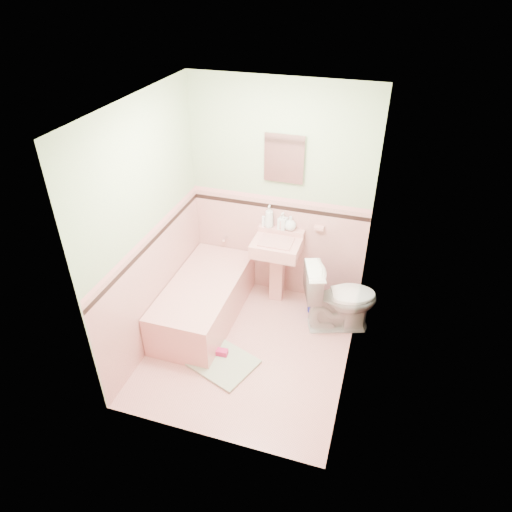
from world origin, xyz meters
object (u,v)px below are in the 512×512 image
(medicine_cabinet, at_px, (284,158))
(soap_bottle_left, at_px, (269,216))
(soap_bottle_mid, at_px, (283,221))
(bucket, at_px, (316,303))
(toilet, at_px, (340,297))
(shoe, at_px, (220,352))
(sink, at_px, (276,272))
(bathtub, at_px, (204,301))
(soap_bottle_right, at_px, (290,223))

(medicine_cabinet, bearing_deg, soap_bottle_left, -168.11)
(soap_bottle_mid, bearing_deg, bucket, -25.86)
(toilet, relative_size, shoe, 5.12)
(bucket, distance_m, shoe, 1.28)
(sink, bearing_deg, bathtub, -142.07)
(bucket, relative_size, shoe, 1.53)
(soap_bottle_left, bearing_deg, medicine_cabinet, 11.89)
(soap_bottle_mid, distance_m, soap_bottle_right, 0.09)
(shoe, bearing_deg, toilet, 33.98)
(bathtub, height_order, sink, sink)
(soap_bottle_right, height_order, bucket, soap_bottle_right)
(soap_bottle_left, bearing_deg, bathtub, -127.13)
(sink, height_order, soap_bottle_left, soap_bottle_left)
(soap_bottle_right, bearing_deg, soap_bottle_left, 180.00)
(medicine_cabinet, relative_size, bucket, 1.97)
(bathtub, xyz_separation_m, soap_bottle_mid, (0.69, 0.71, 0.76))
(soap_bottle_mid, bearing_deg, soap_bottle_left, 180.00)
(bathtub, relative_size, soap_bottle_left, 5.62)
(sink, height_order, toilet, sink)
(sink, distance_m, toilet, 0.80)
(bathtub, xyz_separation_m, soap_bottle_right, (0.78, 0.71, 0.74))
(bathtub, height_order, shoe, bathtub)
(bathtub, bearing_deg, toilet, 11.86)
(sink, height_order, soap_bottle_mid, soap_bottle_mid)
(soap_bottle_right, bearing_deg, medicine_cabinet, 163.61)
(medicine_cabinet, height_order, shoe, medicine_cabinet)
(bathtub, xyz_separation_m, shoe, (0.39, -0.52, -0.16))
(soap_bottle_left, distance_m, shoe, 1.57)
(bathtub, distance_m, medicine_cabinet, 1.78)
(sink, bearing_deg, bucket, -6.29)
(soap_bottle_left, xyz_separation_m, soap_bottle_mid, (0.16, 0.00, -0.03))
(soap_bottle_left, relative_size, shoe, 1.74)
(sink, distance_m, medicine_cabinet, 1.30)
(sink, xyz_separation_m, toilet, (0.77, -0.23, -0.02))
(bathtub, height_order, medicine_cabinet, medicine_cabinet)
(soap_bottle_left, distance_m, soap_bottle_right, 0.25)
(soap_bottle_right, height_order, toilet, soap_bottle_right)
(shoe, bearing_deg, sink, 70.51)
(bathtub, relative_size, soap_bottle_right, 8.86)
(sink, height_order, soap_bottle_right, soap_bottle_right)
(sink, relative_size, toilet, 1.06)
(soap_bottle_left, bearing_deg, shoe, -96.96)
(soap_bottle_left, xyz_separation_m, toilet, (0.91, -0.41, -0.62))
(bathtub, relative_size, sink, 1.82)
(soap_bottle_mid, height_order, shoe, soap_bottle_mid)
(soap_bottle_mid, bearing_deg, bathtub, -134.34)
(bathtub, relative_size, shoe, 9.81)
(shoe, bearing_deg, medicine_cabinet, 73.00)
(toilet, bearing_deg, soap_bottle_mid, 42.98)
(soap_bottle_left, xyz_separation_m, shoe, (-0.15, -1.23, -0.95))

